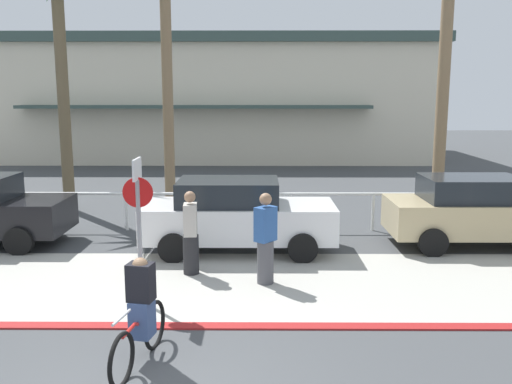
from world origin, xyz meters
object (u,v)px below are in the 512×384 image
(car_white_2, at_px, (237,215))
(car_tan_3, at_px, (479,211))
(palm_tree_3, at_px, (166,26))
(palm_tree_2, at_px, (60,31))
(cyclist_red_0, at_px, (140,314))
(palm_tree_4, at_px, (447,2))
(pedestrian_1, at_px, (265,242))
(stop_sign_bike_lane, at_px, (138,210))
(pedestrian_0, at_px, (191,236))

(car_white_2, bearing_deg, car_tan_3, 4.71)
(palm_tree_3, distance_m, car_white_2, 8.36)
(palm_tree_2, relative_size, car_tan_3, 1.62)
(car_tan_3, relative_size, cyclist_red_0, 2.45)
(cyclist_red_0, bearing_deg, car_white_2, 78.74)
(palm_tree_4, xyz_separation_m, cyclist_red_0, (-7.03, -9.62, -5.56))
(palm_tree_3, xyz_separation_m, cyclist_red_0, (1.47, -11.67, -5.14))
(car_white_2, xyz_separation_m, car_tan_3, (5.79, 0.48, 0.00))
(car_white_2, xyz_separation_m, pedestrian_1, (0.64, -2.27, -0.04))
(palm_tree_3, bearing_deg, stop_sign_bike_lane, -83.94)
(palm_tree_3, xyz_separation_m, car_white_2, (2.55, -6.22, -4.96))
(pedestrian_1, bearing_deg, cyclist_red_0, -118.55)
(palm_tree_2, xyz_separation_m, car_tan_3, (11.26, -4.09, -4.61))
(palm_tree_4, bearing_deg, car_white_2, -144.87)
(car_white_2, relative_size, car_tan_3, 1.00)
(car_white_2, relative_size, cyclist_red_0, 2.45)
(car_white_2, height_order, cyclist_red_0, car_white_2)
(palm_tree_2, distance_m, palm_tree_4, 11.44)
(cyclist_red_0, height_order, pedestrian_1, pedestrian_1)
(pedestrian_1, bearing_deg, car_white_2, 105.82)
(cyclist_red_0, bearing_deg, stop_sign_bike_lane, 101.99)
(stop_sign_bike_lane, distance_m, pedestrian_0, 1.92)
(car_tan_3, relative_size, pedestrian_1, 2.46)
(palm_tree_2, relative_size, palm_tree_4, 0.83)
(palm_tree_2, height_order, palm_tree_3, palm_tree_3)
(palm_tree_2, xyz_separation_m, pedestrian_1, (6.11, -6.83, -4.65))
(palm_tree_2, height_order, car_tan_3, palm_tree_2)
(car_white_2, bearing_deg, palm_tree_2, 140.13)
(palm_tree_2, distance_m, cyclist_red_0, 11.93)
(palm_tree_2, distance_m, car_white_2, 8.49)
(cyclist_red_0, bearing_deg, palm_tree_3, 97.18)
(palm_tree_4, xyz_separation_m, pedestrian_0, (-6.80, -5.89, -5.45))
(palm_tree_3, relative_size, car_white_2, 1.80)
(palm_tree_3, relative_size, car_tan_3, 1.80)
(palm_tree_4, bearing_deg, pedestrian_1, -129.41)
(pedestrian_1, bearing_deg, car_tan_3, 28.09)
(palm_tree_2, distance_m, car_tan_3, 12.83)
(cyclist_red_0, relative_size, pedestrian_1, 1.00)
(palm_tree_2, relative_size, car_white_2, 1.62)
(cyclist_red_0, bearing_deg, pedestrian_1, 61.45)
(palm_tree_3, distance_m, cyclist_red_0, 12.83)
(stop_sign_bike_lane, bearing_deg, cyclist_red_0, -78.01)
(stop_sign_bike_lane, distance_m, pedestrian_1, 2.55)
(car_tan_3, bearing_deg, palm_tree_2, 160.04)
(car_tan_3, height_order, cyclist_red_0, car_tan_3)
(cyclist_red_0, bearing_deg, palm_tree_4, 53.87)
(palm_tree_3, height_order, palm_tree_4, palm_tree_4)
(palm_tree_2, relative_size, cyclist_red_0, 3.96)
(pedestrian_1, bearing_deg, pedestrian_0, 159.54)
(stop_sign_bike_lane, xyz_separation_m, palm_tree_3, (-1.01, 9.50, 4.15))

